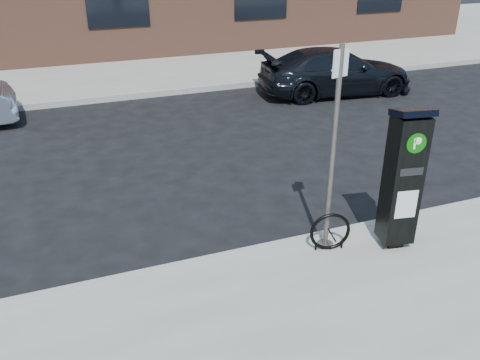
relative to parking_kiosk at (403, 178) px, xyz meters
name	(u,v)px	position (x,y,z in m)	size (l,w,h in m)	color
ground	(263,254)	(-1.69, 0.61, -1.17)	(120.00, 120.00, 0.00)	black
sidewalk_far	(115,52)	(-1.69, 14.61, -1.10)	(60.00, 12.00, 0.15)	gray
curb_near	(263,251)	(-1.69, 0.59, -1.10)	(60.00, 0.12, 0.16)	#9E9B93
curb_far	(147,95)	(-1.69, 8.63, -1.10)	(60.00, 0.12, 0.16)	#9E9B93
parking_kiosk	(403,178)	(0.00, 0.00, 0.00)	(0.52, 0.48, 1.99)	black
sign_pole	(333,155)	(-0.89, 0.31, 0.34)	(0.24, 0.22, 2.74)	#514D47
bike_rack	(330,232)	(-0.89, 0.21, -0.75)	(0.55, 0.16, 0.56)	black
car_dark	(336,71)	(3.28, 7.19, -0.55)	(1.73, 4.26, 1.24)	black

